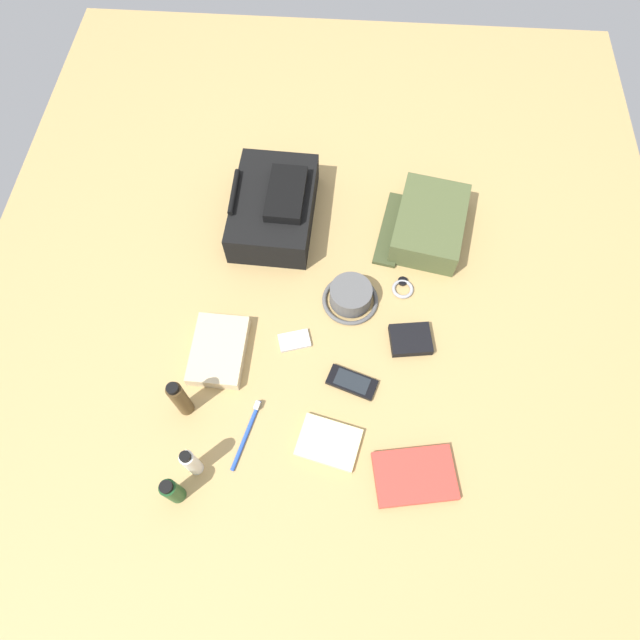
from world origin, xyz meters
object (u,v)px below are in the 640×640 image
notepad (329,443)px  toiletry_pouch (428,224)px  paperback_novel (415,476)px  bucket_hat (351,296)px  cologne_bottle (180,399)px  media_player (295,341)px  backpack (274,207)px  folded_towel (219,350)px  wristwatch (403,288)px  wallet (411,339)px  shampoo_bottle (172,491)px  cell_phone (352,382)px  toothbrush (248,431)px  toothpaste_tube (191,463)px

notepad → toiletry_pouch: bearing=-7.6°
paperback_novel → notepad: paperback_novel is taller
bucket_hat → cologne_bottle: bearing=130.2°
media_player → toiletry_pouch: bearing=-43.0°
bucket_hat → media_player: 0.20m
bucket_hat → media_player: bearing=133.0°
backpack → folded_towel: 0.47m
wristwatch → wallet: 0.17m
shampoo_bottle → cell_phone: size_ratio=0.87×
toiletry_pouch → cologne_bottle: cologne_bottle is taller
toiletry_pouch → paperback_novel: size_ratio=1.45×
toothbrush → notepad: bearing=-94.3°
bucket_hat → toothbrush: 0.46m
backpack → wallet: (-0.39, -0.41, -0.05)m
toiletry_pouch → wristwatch: toiletry_pouch is taller
wristwatch → media_player: bearing=122.3°
media_player → cell_phone: bearing=-124.2°
paperback_novel → wristwatch: (0.53, 0.03, -0.00)m
bucket_hat → toothbrush: bearing=148.5°
bucket_hat → toothpaste_tube: bearing=144.2°
cologne_bottle → media_player: size_ratio=1.69×
bucket_hat → toothpaste_tube: 0.61m
wristwatch → bucket_hat: bearing=108.5°
shampoo_bottle → media_player: (0.42, -0.24, -0.05)m
toothpaste_tube → bucket_hat: bearing=-35.8°
toiletry_pouch → folded_towel: toiletry_pouch is taller
media_player → notepad: bearing=-158.0°
shampoo_bottle → cell_phone: bearing=-52.2°
media_player → folded_towel: folded_towel is taller
bucket_hat → shampoo_bottle: bearing=145.2°
toiletry_pouch → toothbrush: bearing=144.6°
wristwatch → folded_towel: size_ratio=0.36×
toothbrush → folded_towel: bearing=26.5°
wallet → folded_towel: (-0.07, 0.52, 0.01)m
cologne_bottle → media_player: (0.21, -0.26, -0.07)m
notepad → folded_towel: bearing=67.4°
cologne_bottle → folded_towel: cologne_bottle is taller
cell_phone → toothbrush: (-0.15, 0.26, -0.00)m
wallet → notepad: wallet is taller
paperback_novel → folded_towel: bearing=60.9°
shampoo_bottle → folded_towel: shampoo_bottle is taller
toothpaste_tube → wristwatch: toothpaste_tube is taller
media_player → notepad: notepad is taller
toothbrush → media_player: bearing=-20.3°
shampoo_bottle → media_player: 0.49m
backpack → wristwatch: backpack is taller
backpack → cologne_bottle: bearing=165.0°
cologne_bottle → wristwatch: cologne_bottle is taller
media_player → wallet: size_ratio=0.87×
shampoo_bottle → toothpaste_tube: (0.07, -0.03, 0.01)m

